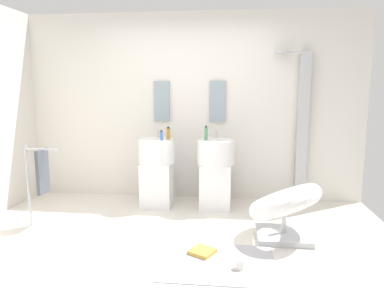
% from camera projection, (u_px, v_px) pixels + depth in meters
% --- Properties ---
extents(ground_plane, '(4.80, 3.60, 0.04)m').
position_uv_depth(ground_plane, '(172.00, 246.00, 3.62)').
color(ground_plane, silver).
extents(rear_partition, '(4.80, 0.10, 2.60)m').
position_uv_depth(rear_partition, '(190.00, 107.00, 5.03)').
color(rear_partition, silver).
rests_on(rear_partition, ground_plane).
extents(pedestal_sink_left, '(0.48, 0.48, 1.01)m').
position_uv_depth(pedestal_sink_left, '(157.00, 170.00, 4.74)').
color(pedestal_sink_left, white).
rests_on(pedestal_sink_left, ground_plane).
extents(pedestal_sink_right, '(0.48, 0.48, 1.01)m').
position_uv_depth(pedestal_sink_right, '(216.00, 171.00, 4.65)').
color(pedestal_sink_right, white).
rests_on(pedestal_sink_right, ground_plane).
extents(vanity_mirror_left, '(0.22, 0.03, 0.56)m').
position_uv_depth(vanity_mirror_left, '(162.00, 101.00, 4.99)').
color(vanity_mirror_left, '#8C9EA8').
extents(vanity_mirror_right, '(0.22, 0.03, 0.56)m').
position_uv_depth(vanity_mirror_right, '(217.00, 102.00, 4.91)').
color(vanity_mirror_right, '#8C9EA8').
extents(shower_column, '(0.49, 0.24, 2.05)m').
position_uv_depth(shower_column, '(301.00, 125.00, 4.78)').
color(shower_column, '#B7BABF').
rests_on(shower_column, ground_plane).
extents(lounge_chair, '(1.07, 1.07, 0.65)m').
position_uv_depth(lounge_chair, '(284.00, 206.00, 3.72)').
color(lounge_chair, '#B7BABF').
rests_on(lounge_chair, ground_plane).
extents(towel_rack, '(0.37, 0.22, 0.95)m').
position_uv_depth(towel_rack, '(40.00, 173.00, 3.98)').
color(towel_rack, '#B7BABF').
rests_on(towel_rack, ground_plane).
extents(area_rug, '(1.03, 0.77, 0.01)m').
position_uv_depth(area_rug, '(218.00, 263.00, 3.22)').
color(area_rug, '#B2B2B7').
rests_on(area_rug, ground_plane).
extents(magazine_ochre, '(0.29, 0.28, 0.04)m').
position_uv_depth(magazine_ochre, '(202.00, 251.00, 3.40)').
color(magazine_ochre, gold).
rests_on(magazine_ochre, area_rug).
extents(coffee_mug, '(0.08, 0.08, 0.09)m').
position_uv_depth(coffee_mug, '(240.00, 264.00, 3.10)').
color(coffee_mug, white).
rests_on(coffee_mug, area_rug).
extents(soap_bottle_amber, '(0.05, 0.05, 0.16)m').
position_uv_depth(soap_bottle_amber, '(168.00, 134.00, 4.64)').
color(soap_bottle_amber, '#C68C38').
rests_on(soap_bottle_amber, pedestal_sink_left).
extents(soap_bottle_green, '(0.04, 0.04, 0.19)m').
position_uv_depth(soap_bottle_green, '(206.00, 133.00, 4.57)').
color(soap_bottle_green, '#59996B').
rests_on(soap_bottle_green, pedestal_sink_right).
extents(soap_bottle_blue, '(0.04, 0.04, 0.13)m').
position_uv_depth(soap_bottle_blue, '(161.00, 136.00, 4.56)').
color(soap_bottle_blue, '#4C72B7').
rests_on(soap_bottle_blue, pedestal_sink_left).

